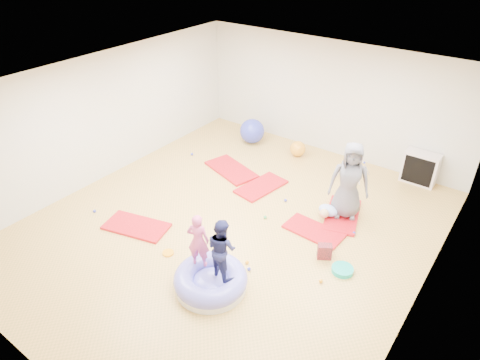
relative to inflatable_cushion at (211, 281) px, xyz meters
The scene contains 19 objects.
room 2.08m from the inflatable_cushion, 116.04° to the left, with size 7.01×8.01×2.81m.
gym_mat_front_left 2.21m from the inflatable_cushion, behind, with size 1.24×0.62×0.05m, color red.
gym_mat_mid_left 3.78m from the inflatable_cushion, 122.29° to the left, with size 1.33×0.67×0.06m, color red.
gym_mat_center_back 3.17m from the inflatable_cushion, 108.93° to the left, with size 1.19×0.59×0.05m, color red.
gym_mat_right 2.38m from the inflatable_cushion, 73.66° to the left, with size 1.12×0.56×0.05m, color red.
gym_mat_rear_right 3.21m from the inflatable_cushion, 73.86° to the left, with size 1.24×0.62×0.05m, color red.
inflatable_cushion is the anchor object (origin of this frame).
child_pink 0.75m from the inflatable_cushion, 165.98° to the left, with size 0.36×0.24×0.98m, color #D14B85.
child_navy 0.75m from the inflatable_cushion, 38.44° to the left, with size 0.51×0.40×1.05m, color #1B1E50.
adult_caregiver 3.31m from the inflatable_cushion, 73.48° to the left, with size 0.77×0.50×1.58m, color #575865.
infant 2.91m from the inflatable_cushion, 76.82° to the left, with size 0.39×0.40×0.23m.
ball_pit_balls 1.74m from the inflatable_cushion, 99.37° to the left, with size 4.83×3.10×0.06m.
exercise_ball_blue 5.36m from the inflatable_cushion, 117.76° to the left, with size 0.65×0.65×0.65m, color #2E38BC.
exercise_ball_orange 4.93m from the inflatable_cushion, 103.29° to the left, with size 0.39×0.39×0.39m, color orange.
infant_play_gym 4.68m from the inflatable_cushion, 84.83° to the left, with size 0.60×0.57×0.46m.
cube_shelf 5.56m from the inflatable_cushion, 72.12° to the left, with size 0.74×0.37×0.74m.
balance_disc 2.25m from the inflatable_cushion, 45.53° to the left, with size 0.37×0.37×0.08m, color #0BAC9B.
backpack 2.09m from the inflatable_cushion, 56.32° to the left, with size 0.24×0.15×0.28m, color #AD1F2E.
yellow_toy 1.16m from the inflatable_cushion, behind, with size 0.20×0.20×0.03m, color orange.
Camera 1 is at (4.09, -5.27, 5.14)m, focal length 32.00 mm.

